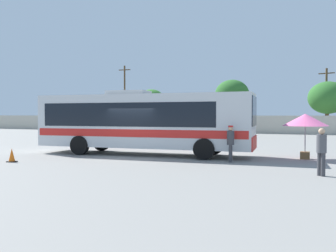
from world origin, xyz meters
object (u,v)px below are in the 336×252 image
parked_car_second_black (155,126)px  parked_car_third_maroon (199,127)px  coach_bus_silver_red (141,120)px  traffic_cone_on_apron (12,155)px  roadside_tree_midleft (232,94)px  utility_pole_near (125,97)px  parked_car_leftmost_white (114,126)px  roadside_tree_left (151,101)px  utility_pole_far (326,99)px  passenger_waiting_on_apron (321,149)px  roadside_tree_midright (328,98)px  attendant_by_bus_door (231,141)px  vendor_umbrella_near_gate_pink (305,121)px

parked_car_second_black → parked_car_third_maroon: (5.71, -0.80, -0.02)m
coach_bus_silver_red → traffic_cone_on_apron: size_ratio=18.68×
roadside_tree_midleft → utility_pole_near: bearing=-170.0°
parked_car_leftmost_white → roadside_tree_left: (2.58, 5.84, 3.33)m
utility_pole_far → roadside_tree_left: bearing=-177.6°
passenger_waiting_on_apron → roadside_tree_midright: (1.08, 32.08, 3.21)m
attendant_by_bus_door → parked_car_third_maroon: bearing=110.8°
vendor_umbrella_near_gate_pink → utility_pole_near: 37.32m
roadside_tree_midright → parked_car_second_black: bearing=-162.1°
vendor_umbrella_near_gate_pink → parked_car_second_black: 27.19m
utility_pole_near → roadside_tree_midleft: bearing=10.0°
attendant_by_bus_door → traffic_cone_on_apron: attendant_by_bus_door is taller
coach_bus_silver_red → passenger_waiting_on_apron: size_ratio=7.03×
vendor_umbrella_near_gate_pink → parked_car_leftmost_white: size_ratio=0.50×
roadside_tree_left → roadside_tree_midleft: bearing=17.4°
coach_bus_silver_red → traffic_cone_on_apron: 6.72m
passenger_waiting_on_apron → parked_car_third_maroon: 27.98m
passenger_waiting_on_apron → roadside_tree_left: bearing=124.0°
parked_car_leftmost_white → roadside_tree_midright: bearing=13.9°
utility_pole_far → vendor_umbrella_near_gate_pink: bearing=-93.3°
attendant_by_bus_door → utility_pole_near: (-22.14, 29.89, 3.88)m
parked_car_leftmost_white → roadside_tree_midleft: size_ratio=0.64×
roadside_tree_midleft → coach_bus_silver_red: bearing=-86.8°
coach_bus_silver_red → utility_pole_near: 33.31m
passenger_waiting_on_apron → parked_car_second_black: size_ratio=0.39×
passenger_waiting_on_apron → vendor_umbrella_near_gate_pink: vendor_umbrella_near_gate_pink is taller
coach_bus_silver_red → parked_car_leftmost_white: coach_bus_silver_red is taller
vendor_umbrella_near_gate_pink → parked_car_leftmost_white: 31.25m
traffic_cone_on_apron → parked_car_third_maroon: bearing=88.4°
parked_car_third_maroon → utility_pole_far: size_ratio=0.58×
coach_bus_silver_red → parked_car_third_maroon: coach_bus_silver_red is taller
traffic_cone_on_apron → roadside_tree_midright: bearing=66.9°
passenger_waiting_on_apron → roadside_tree_left: size_ratio=0.30×
attendant_by_bus_door → roadside_tree_midleft: 33.54m
parked_car_leftmost_white → parked_car_second_black: bearing=0.1°
passenger_waiting_on_apron → traffic_cone_on_apron: bearing=-174.5°
utility_pole_near → roadside_tree_midright: bearing=-0.6°
coach_bus_silver_red → utility_pole_near: bearing=120.6°
parked_car_leftmost_white → coach_bus_silver_red: bearing=-55.9°
attendant_by_bus_door → utility_pole_near: bearing=126.5°
coach_bus_silver_red → utility_pole_far: utility_pole_far is taller
roadside_tree_midright → roadside_tree_left: bearing=-179.1°
passenger_waiting_on_apron → roadside_tree_left: roadside_tree_left is taller
parked_car_third_maroon → roadside_tree_left: bearing=143.5°
parked_car_third_maroon → utility_pole_far: utility_pole_far is taller
roadside_tree_midleft → traffic_cone_on_apron: size_ratio=10.89×
traffic_cone_on_apron → vendor_umbrella_near_gate_pink: bearing=26.9°
coach_bus_silver_red → roadside_tree_midright: bearing=70.3°
attendant_by_bus_door → parked_car_second_black: bearing=121.5°
parked_car_second_black → roadside_tree_midright: roadside_tree_midright is taller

